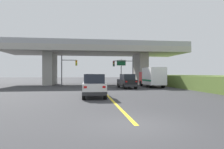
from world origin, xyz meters
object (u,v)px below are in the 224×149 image
at_px(traffic_signal_nearside, 126,67).
at_px(sedan_oncoming, 90,79).
at_px(suv_lead, 94,86).
at_px(box_truck, 152,77).
at_px(traffic_signal_farside, 67,67).
at_px(highway_sign, 121,66).
at_px(suv_crossing, 127,81).

bearing_deg(traffic_signal_nearside, sedan_oncoming, 122.85).
xyz_separation_m(suv_lead, box_truck, (9.36, 11.70, 0.57)).
bearing_deg(traffic_signal_farside, box_truck, -23.58).
xyz_separation_m(sedan_oncoming, highway_sign, (5.76, -6.84, 2.57)).
relative_size(sedan_oncoming, traffic_signal_farside, 0.83).
bearing_deg(box_truck, suv_crossing, -156.74).
bearing_deg(traffic_signal_farside, traffic_signal_nearside, -4.58).
bearing_deg(suv_lead, box_truck, 51.34).
relative_size(suv_lead, traffic_signal_nearside, 0.88).
height_order(suv_lead, highway_sign, highway_sign).
xyz_separation_m(sedan_oncoming, traffic_signal_nearside, (6.10, -9.44, 2.22)).
relative_size(suv_lead, sedan_oncoming, 1.02).
xyz_separation_m(suv_crossing, sedan_oncoming, (-4.88, 16.30, 0.00)).
bearing_deg(suv_crossing, suv_lead, -121.79).
bearing_deg(highway_sign, traffic_signal_nearside, -82.63).
bearing_deg(suv_crossing, highway_sign, 80.00).
height_order(box_truck, sedan_oncoming, box_truck).
distance_m(suv_crossing, highway_sign, 9.84).
distance_m(traffic_signal_nearside, highway_sign, 2.65).
xyz_separation_m(suv_crossing, highway_sign, (0.88, 9.46, 2.57)).
bearing_deg(box_truck, traffic_signal_farside, 156.42).
xyz_separation_m(box_truck, highway_sign, (-3.43, 7.60, 2.00)).
bearing_deg(traffic_signal_nearside, traffic_signal_farside, 175.42).
bearing_deg(highway_sign, suv_lead, -107.06).
xyz_separation_m(suv_lead, highway_sign, (5.92, 19.30, 2.57)).
distance_m(suv_lead, highway_sign, 20.35).
height_order(box_truck, traffic_signal_nearside, traffic_signal_nearside).
relative_size(sedan_oncoming, traffic_signal_nearside, 0.86).
height_order(suv_crossing, traffic_signal_nearside, traffic_signal_nearside).
distance_m(suv_lead, suv_crossing, 11.05).
relative_size(traffic_signal_farside, highway_sign, 1.10).
distance_m(box_truck, highway_sign, 8.58).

